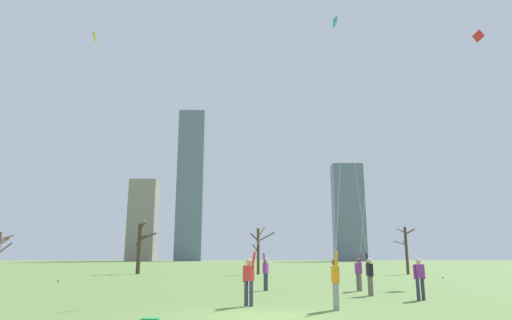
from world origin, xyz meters
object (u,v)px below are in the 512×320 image
object	(u,v)px
kite_flyer_far_back_green	(362,229)
kite_flyer_foreground_right_blue	(246,216)
distant_kite_low_near_trees_red	(476,50)
kite_flyer_midfield_right_teal	(364,230)
kite_flyer_foreground_left_purple	(339,207)
bare_tree_center	(258,248)
bystander_strolling_midfield	(419,277)
bare_tree_leftmost	(406,249)
bare_tree_rightmost	(140,246)
distant_kite_high_overhead_yellow	(92,57)
kite_flyer_midfield_left_pink	(280,210)

from	to	relation	value
kite_flyer_far_back_green	kite_flyer_foreground_right_blue	xyz separation A→B (m)	(-5.82, -1.10, 0.51)
distant_kite_low_near_trees_red	kite_flyer_midfield_right_teal	bearing A→B (deg)	-133.14
kite_flyer_midfield_right_teal	kite_flyer_foreground_left_purple	bearing A→B (deg)	-110.37
kite_flyer_far_back_green	bare_tree_center	world-z (taller)	kite_flyer_far_back_green
kite_flyer_foreground_left_purple	distant_kite_low_near_trees_red	bearing A→B (deg)	52.14
bystander_strolling_midfield	kite_flyer_foreground_right_blue	bearing A→B (deg)	157.07
kite_flyer_foreground_right_blue	bare_tree_leftmost	distance (m)	27.49
kite_flyer_foreground_right_blue	bystander_strolling_midfield	distance (m)	8.03
bystander_strolling_midfield	bare_tree_rightmost	world-z (taller)	bare_tree_rightmost
kite_flyer_foreground_right_blue	distant_kite_low_near_trees_red	distance (m)	32.92
kite_flyer_far_back_green	distant_kite_low_near_trees_red	size ratio (longest dim) A/B	0.74
kite_flyer_midfield_right_teal	kite_flyer_foreground_right_blue	size ratio (longest dim) A/B	1.15
distant_kite_high_overhead_yellow	bare_tree_leftmost	bearing A→B (deg)	27.35
kite_flyer_midfield_right_teal	bare_tree_center	world-z (taller)	kite_flyer_midfield_right_teal
kite_flyer_foreground_right_blue	distant_kite_low_near_trees_red	xyz separation A→B (m)	(21.85, 17.31, 17.51)
distant_kite_high_overhead_yellow	bare_tree_center	bearing A→B (deg)	48.47
kite_flyer_foreground_right_blue	distant_kite_low_near_trees_red	size ratio (longest dim) A/B	0.67
distant_kite_low_near_trees_red	distant_kite_high_overhead_yellow	bearing A→B (deg)	-165.44
distant_kite_high_overhead_yellow	distant_kite_low_near_trees_red	bearing A→B (deg)	14.56
kite_flyer_foreground_right_blue	bare_tree_leftmost	world-z (taller)	kite_flyer_foreground_right_blue
bystander_strolling_midfield	distant_kite_low_near_trees_red	distance (m)	32.23
kite_flyer_far_back_green	bystander_strolling_midfield	size ratio (longest dim) A/B	10.62
distant_kite_high_overhead_yellow	bystander_strolling_midfield	bearing A→B (deg)	-32.23
kite_flyer_midfield_right_teal	bare_tree_center	distance (m)	23.23
kite_flyer_foreground_left_purple	kite_flyer_foreground_right_blue	world-z (taller)	kite_flyer_foreground_right_blue
kite_flyer_midfield_right_teal	kite_flyer_foreground_left_purple	xyz separation A→B (m)	(-2.54, -6.83, 0.33)
kite_flyer_foreground_left_purple	bare_tree_leftmost	xyz separation A→B (m)	(12.52, 29.51, -0.80)
kite_flyer_foreground_left_purple	kite_flyer_foreground_right_blue	distance (m)	7.54
kite_flyer_foreground_left_purple	bare_tree_leftmost	bearing A→B (deg)	67.01
distant_kite_high_overhead_yellow	bare_tree_rightmost	xyz separation A→B (m)	(0.54, 15.16, -13.21)
bystander_strolling_midfield	bare_tree_leftmost	bearing A→B (deg)	71.43
bystander_strolling_midfield	kite_flyer_foreground_left_purple	bearing A→B (deg)	-134.96
bare_tree_center	bystander_strolling_midfield	bearing A→B (deg)	-76.90
kite_flyer_midfield_left_pink	distant_kite_low_near_trees_red	world-z (taller)	distant_kite_low_near_trees_red
kite_flyer_midfield_right_teal	kite_flyer_foreground_right_blue	xyz separation A→B (m)	(-5.58, 0.05, 0.65)
bare_tree_rightmost	kite_flyer_midfield_left_pink	bearing A→B (deg)	-67.40
distant_kite_high_overhead_yellow	kite_flyer_foreground_right_blue	bearing A→B (deg)	-37.12
distant_kite_high_overhead_yellow	bare_tree_leftmost	xyz separation A→B (m)	(27.01, 13.97, -13.46)
bare_tree_rightmost	bare_tree_leftmost	bearing A→B (deg)	-2.58
kite_flyer_midfield_left_pink	bare_tree_leftmost	xyz separation A→B (m)	(14.31, 28.01, -0.87)
bare_tree_leftmost	kite_flyer_far_back_green	bearing A→B (deg)	-114.36
kite_flyer_midfield_right_teal	bare_tree_center	size ratio (longest dim) A/B	3.81
bare_tree_center	kite_flyer_midfield_right_teal	bearing A→B (deg)	-78.63
bystander_strolling_midfield	bare_tree_leftmost	distance (m)	27.03
bystander_strolling_midfield	distant_kite_high_overhead_yellow	bearing A→B (deg)	147.77
kite_flyer_foreground_right_blue	bare_tree_center	xyz separation A→B (m)	(1.00, 22.71, -1.04)
kite_flyer_foreground_left_purple	distant_kite_high_overhead_yellow	bearing A→B (deg)	132.99
distant_kite_low_near_trees_red	bare_tree_leftmost	size ratio (longest dim) A/B	5.08
kite_flyer_far_back_green	kite_flyer_foreground_left_purple	distance (m)	8.45
bystander_strolling_midfield	bare_tree_rightmost	xyz separation A→B (m)	(-17.88, 26.77, 1.81)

